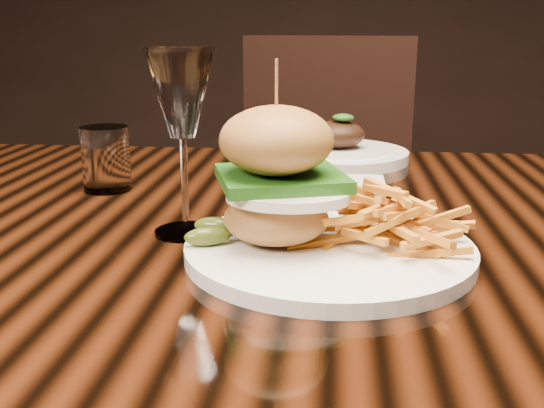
# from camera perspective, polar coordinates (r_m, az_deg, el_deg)

# --- Properties ---
(dining_table) EXTENTS (1.60, 0.90, 0.75)m
(dining_table) POSITION_cam_1_polar(r_m,az_deg,el_deg) (0.80, 5.34, -6.77)
(dining_table) COLOR black
(dining_table) RESTS_ON ground
(burger_plate) EXTENTS (0.29, 0.29, 0.20)m
(burger_plate) POSITION_cam_1_polar(r_m,az_deg,el_deg) (0.64, 4.43, -0.48)
(burger_plate) COLOR white
(burger_plate) RESTS_ON dining_table
(ramekin) EXTENTS (0.09, 0.09, 0.03)m
(ramekin) POSITION_cam_1_polar(r_m,az_deg,el_deg) (0.85, 7.78, 1.15)
(ramekin) COLOR white
(ramekin) RESTS_ON dining_table
(wine_glass) EXTENTS (0.08, 0.08, 0.20)m
(wine_glass) POSITION_cam_1_polar(r_m,az_deg,el_deg) (0.69, -8.12, 9.28)
(wine_glass) COLOR white
(wine_glass) RESTS_ON dining_table
(water_tumbler) EXTENTS (0.07, 0.07, 0.09)m
(water_tumbler) POSITION_cam_1_polar(r_m,az_deg,el_deg) (0.93, -14.66, 3.94)
(water_tumbler) COLOR white
(water_tumbler) RESTS_ON dining_table
(far_dish) EXTENTS (0.25, 0.25, 0.08)m
(far_dish) POSITION_cam_1_polar(r_m,az_deg,el_deg) (1.11, 5.85, 4.73)
(far_dish) COLOR white
(far_dish) RESTS_ON dining_table
(chair_far) EXTENTS (0.52, 0.52, 0.95)m
(chair_far) POSITION_cam_1_polar(r_m,az_deg,el_deg) (1.68, 4.24, 0.61)
(chair_far) COLOR black
(chair_far) RESTS_ON ground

